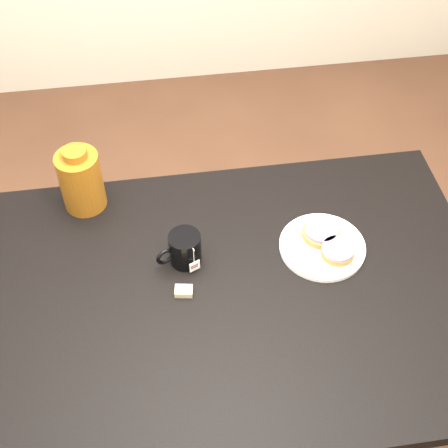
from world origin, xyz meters
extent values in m
plane|color=brown|center=(0.00, 0.00, 0.00)|extent=(4.00, 4.00, 0.00)
cube|color=black|center=(0.00, 0.00, 0.73)|extent=(1.40, 0.90, 0.04)
cylinder|color=black|center=(-0.64, 0.39, 0.35)|extent=(0.06, 0.06, 0.71)
cylinder|color=black|center=(0.64, 0.39, 0.35)|extent=(0.06, 0.06, 0.71)
cylinder|color=white|center=(0.30, 0.11, 0.76)|extent=(0.23, 0.23, 0.01)
torus|color=white|center=(0.30, 0.11, 0.76)|extent=(0.23, 0.23, 0.01)
cylinder|color=brown|center=(0.30, 0.14, 0.77)|extent=(0.11, 0.11, 0.02)
cylinder|color=#8E759E|center=(0.30, 0.14, 0.79)|extent=(0.10, 0.10, 0.01)
cylinder|color=brown|center=(0.33, 0.07, 0.77)|extent=(0.13, 0.13, 0.02)
cylinder|color=#8E759E|center=(0.33, 0.07, 0.79)|extent=(0.12, 0.12, 0.01)
cylinder|color=black|center=(-0.08, 0.12, 0.80)|extent=(0.11, 0.11, 0.09)
cylinder|color=black|center=(-0.08, 0.12, 0.84)|extent=(0.07, 0.07, 0.00)
torus|color=black|center=(-0.13, 0.10, 0.80)|extent=(0.05, 0.03, 0.05)
cylinder|color=beige|center=(-0.06, 0.08, 0.82)|extent=(0.00, 0.00, 0.05)
cube|color=white|center=(-0.06, 0.08, 0.78)|extent=(0.03, 0.01, 0.03)
cube|color=#C6B793|center=(-0.09, 0.01, 0.76)|extent=(0.05, 0.04, 0.02)
cylinder|color=#5D310C|center=(-0.34, 0.37, 0.84)|extent=(0.12, 0.12, 0.18)
cylinder|color=#5D310C|center=(-0.34, 0.37, 0.94)|extent=(0.07, 0.07, 0.02)
camera|label=1|loc=(-0.12, -0.91, 2.07)|focal=50.00mm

